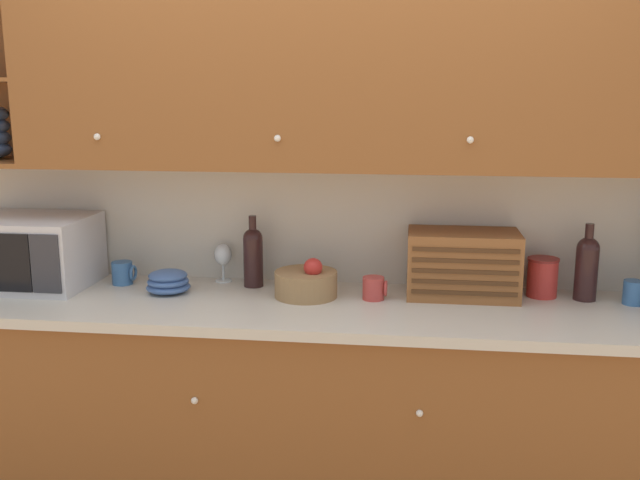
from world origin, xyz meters
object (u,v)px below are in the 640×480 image
at_px(fruit_basket, 306,283).
at_px(mug_patterned_third, 634,292).
at_px(wine_bottle, 587,265).
at_px(microwave, 26,251).
at_px(bread_box, 463,264).
at_px(wine_glass, 223,256).
at_px(mug, 374,288).
at_px(bowl_stack_on_counter, 168,282).
at_px(storage_canister, 542,277).
at_px(mug_blue_second, 123,273).
at_px(second_wine_bottle, 253,254).

bearing_deg(fruit_basket, mug_patterned_third, 2.56).
distance_m(wine_bottle, mug_patterned_third, 0.20).
bearing_deg(microwave, bread_box, 2.39).
xyz_separation_m(fruit_basket, bread_box, (0.62, 0.09, 0.08)).
height_order(wine_glass, wine_bottle, wine_bottle).
height_order(fruit_basket, mug_patterned_third, fruit_basket).
height_order(microwave, bread_box, microwave).
bearing_deg(bread_box, mug, -164.16).
bearing_deg(bowl_stack_on_counter, storage_canister, 5.21).
bearing_deg(wine_glass, wine_bottle, -3.27).
relative_size(mug_blue_second, mug, 1.02).
relative_size(storage_canister, wine_bottle, 0.52).
distance_m(microwave, wine_bottle, 2.31).
bearing_deg(mug_patterned_third, bread_box, 176.78).
bearing_deg(mug_blue_second, bowl_stack_on_counter, -23.22).
distance_m(bowl_stack_on_counter, storage_canister, 1.52).
xyz_separation_m(second_wine_bottle, fruit_basket, (0.25, -0.13, -0.08)).
bearing_deg(microwave, second_wine_bottle, 6.48).
distance_m(storage_canister, wine_bottle, 0.17).
relative_size(second_wine_bottle, storage_canister, 1.92).
distance_m(mug, storage_canister, 0.68).
xyz_separation_m(microwave, mug_blue_second, (0.39, 0.07, -0.10)).
distance_m(second_wine_bottle, mug_patterned_third, 1.53).
bearing_deg(wine_bottle, microwave, -178.02).
xyz_separation_m(mug_blue_second, storage_canister, (1.75, 0.04, 0.03)).
bearing_deg(fruit_basket, bowl_stack_on_counter, -178.62).
relative_size(fruit_basket, storage_canister, 1.60).
relative_size(bread_box, mug_patterned_third, 4.66).
bearing_deg(wine_bottle, mug_patterned_third, -13.13).
height_order(wine_glass, fruit_basket, wine_glass).
xyz_separation_m(bowl_stack_on_counter, wine_glass, (0.18, 0.20, 0.07)).
distance_m(bowl_stack_on_counter, mug, 0.85).
distance_m(storage_canister, mug_patterned_third, 0.35).
relative_size(bowl_stack_on_counter, mug_patterned_third, 1.91).
distance_m(mug_blue_second, mug, 1.09).
relative_size(fruit_basket, wine_bottle, 0.82).
height_order(mug, mug_patterned_third, mug_patterned_third).
distance_m(bowl_stack_on_counter, wine_glass, 0.28).
bearing_deg(mug_blue_second, wine_bottle, 0.32).
height_order(mug, storage_canister, storage_canister).
distance_m(mug, bread_box, 0.37).
xyz_separation_m(bowl_stack_on_counter, wine_bottle, (1.68, 0.11, 0.10)).
height_order(second_wine_bottle, mug, second_wine_bottle).
xyz_separation_m(microwave, second_wine_bottle, (0.96, 0.11, -0.01)).
xyz_separation_m(storage_canister, mug_patterned_third, (0.34, -0.07, -0.03)).
xyz_separation_m(wine_glass, wine_bottle, (1.50, -0.09, 0.03)).
distance_m(wine_glass, mug_patterned_third, 1.68).
xyz_separation_m(second_wine_bottle, bread_box, (0.87, -0.03, -0.01)).
height_order(wine_glass, bread_box, bread_box).
xyz_separation_m(mug_blue_second, fruit_basket, (0.81, -0.09, 0.01)).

